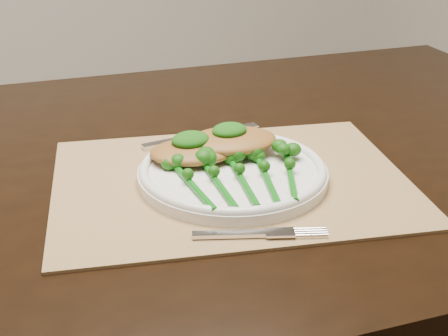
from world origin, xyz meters
name	(u,v)px	position (x,y,z in m)	size (l,w,h in m)	color
placemat	(231,181)	(0.16, -0.08, 0.75)	(0.49, 0.36, 0.00)	#9B794F
dinner_plate	(233,172)	(0.17, -0.08, 0.77)	(0.26, 0.26, 0.02)	white
knife	(191,138)	(0.17, 0.07, 0.76)	(0.20, 0.02, 0.01)	silver
fork	(269,233)	(0.14, -0.23, 0.76)	(0.15, 0.08, 0.00)	silver
chicken_fillet_left	(194,151)	(0.13, -0.03, 0.78)	(0.13, 0.09, 0.03)	olive
chicken_fillet_right	(231,141)	(0.19, -0.03, 0.79)	(0.13, 0.09, 0.03)	olive
pesto_dollop_left	(191,140)	(0.13, -0.02, 0.80)	(0.06, 0.05, 0.02)	#0D4109
pesto_dollop_right	(229,130)	(0.19, -0.03, 0.80)	(0.05, 0.04, 0.02)	#0D4109
broccolini_bundle	(243,182)	(0.16, -0.13, 0.77)	(0.19, 0.20, 0.04)	#0B5A0F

